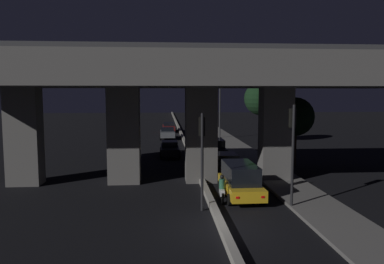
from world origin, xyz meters
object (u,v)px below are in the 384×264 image
car_silver_fourth (203,139)px  car_black_lead_oncoming (170,149)px  car_black_third (214,148)px  motorcycle_blue_filtering_mid (204,163)px  traffic_light_left_of_median (202,144)px  car_dark_red_third_oncoming (169,127)px  motorcycle_black_filtering_far (193,147)px  car_taxi_yellow_lead (240,180)px  traffic_light_right_of_median (293,138)px  pedestrian_on_sidewalk (269,157)px  motorcycle_white_filtering_near (222,190)px  car_grey_second_oncoming (167,133)px  car_black_second (225,162)px  street_lamp (218,101)px

car_silver_fourth → car_black_lead_oncoming: car_black_lead_oncoming is taller
car_black_third → car_black_lead_oncoming: car_black_third is taller
car_black_lead_oncoming → motorcycle_blue_filtering_mid: bearing=19.3°
traffic_light_left_of_median → car_black_third: 15.89m
car_black_lead_oncoming → car_dark_red_third_oncoming: (0.21, 22.60, -0.00)m
motorcycle_black_filtering_far → car_black_third: bearing=-147.9°
car_silver_fourth → car_taxi_yellow_lead: bearing=178.1°
traffic_light_left_of_median → motorcycle_blue_filtering_mid: 9.91m
traffic_light_right_of_median → pedestrian_on_sidewalk: (1.41, 9.15, -2.58)m
motorcycle_white_filtering_near → pedestrian_on_sidewalk: size_ratio=1.11×
car_grey_second_oncoming → car_black_third: bearing=15.2°
car_taxi_yellow_lead → motorcycle_black_filtering_far: (-1.42, 16.07, -0.38)m
car_black_lead_oncoming → car_dark_red_third_oncoming: bearing=179.1°
traffic_light_left_of_median → car_dark_red_third_oncoming: size_ratio=1.06×
motorcycle_white_filtering_near → car_black_lead_oncoming: bearing=14.4°
pedestrian_on_sidewalk → car_silver_fourth: bearing=102.8°
car_black_second → traffic_light_left_of_median: bearing=162.1°
car_taxi_yellow_lead → car_black_lead_oncoming: (-3.79, 14.26, -0.27)m
car_dark_red_third_oncoming → motorcycle_white_filtering_near: size_ratio=2.40×
car_grey_second_oncoming → motorcycle_blue_filtering_mid: (2.60, -20.71, -0.13)m
car_silver_fourth → car_black_third: bearing=179.4°
traffic_light_left_of_median → traffic_light_right_of_median: size_ratio=0.92×
motorcycle_white_filtering_near → car_black_third: bearing=-1.6°
street_lamp → car_black_third: street_lamp is taller
car_black_second → motorcycle_white_filtering_near: size_ratio=2.33×
street_lamp → car_silver_fourth: street_lamp is taller
traffic_light_left_of_median → motorcycle_white_filtering_near: size_ratio=2.54×
traffic_light_left_of_median → car_grey_second_oncoming: 30.31m
car_taxi_yellow_lead → car_black_second: bearing=-2.7°
traffic_light_left_of_median → street_lamp: size_ratio=0.59×
car_silver_fourth → motorcycle_blue_filtering_mid: size_ratio=2.61×
street_lamp → car_dark_red_third_oncoming: 11.91m
car_black_lead_oncoming → motorcycle_white_filtering_near: size_ratio=2.30×
motorcycle_blue_filtering_mid → car_black_second: bearing=-104.8°
traffic_light_left_of_median → car_black_third: traffic_light_left_of_median is taller
car_silver_fourth → pedestrian_on_sidewalk: 15.54m
street_lamp → car_dark_red_third_oncoming: (-6.24, 9.25, -4.16)m
car_silver_fourth → motorcycle_black_filtering_far: (-1.58, -5.98, -0.08)m
motorcycle_blue_filtering_mid → motorcycle_black_filtering_far: bearing=4.1°
traffic_light_left_of_median → car_silver_fourth: 24.57m
car_black_lead_oncoming → motorcycle_black_filtering_far: size_ratio=2.40×
traffic_light_left_of_median → car_taxi_yellow_lead: traffic_light_left_of_median is taller
traffic_light_right_of_median → car_taxi_yellow_lead: (-2.19, 2.25, -2.62)m
street_lamp → motorcycle_white_filtering_near: size_ratio=4.27×
street_lamp → motorcycle_blue_filtering_mid: 21.21m
car_black_third → car_silver_fourth: 8.84m
car_silver_fourth → car_dark_red_third_oncoming: car_dark_red_third_oncoming is taller
car_silver_fourth → car_black_lead_oncoming: 8.73m
street_lamp → car_taxi_yellow_lead: bearing=-95.5°
car_black_lead_oncoming → car_dark_red_third_oncoming: car_dark_red_third_oncoming is taller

